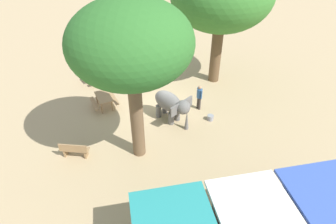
% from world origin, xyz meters
% --- Properties ---
extents(ground_plane, '(60.00, 60.00, 0.00)m').
position_xyz_m(ground_plane, '(0.00, 0.00, 0.00)').
color(ground_plane, tan).
extents(elephant, '(2.21, 2.39, 1.74)m').
position_xyz_m(elephant, '(-0.34, 1.20, 1.11)').
color(elephant, slate).
rests_on(elephant, ground_plane).
extents(person_handler, '(0.32, 0.49, 1.62)m').
position_xyz_m(person_handler, '(-2.21, 0.43, 0.95)').
color(person_handler, '#3F3833').
rests_on(person_handler, ground_plane).
extents(shade_tree_secondary, '(5.03, 4.61, 7.58)m').
position_xyz_m(shade_tree_secondary, '(1.77, 3.52, 5.73)').
color(shade_tree_secondary, brown).
rests_on(shade_tree_secondary, ground_plane).
extents(wooden_bench, '(1.46, 0.80, 0.88)m').
position_xyz_m(wooden_bench, '(4.91, 3.21, 0.47)').
color(wooden_bench, '#9E7A51').
rests_on(wooden_bench, ground_plane).
extents(picnic_table_near, '(1.80, 1.82, 0.78)m').
position_xyz_m(picnic_table_near, '(3.40, -0.88, 0.59)').
color(picnic_table_near, '#9E7A51').
rests_on(picnic_table_near, ground_plane).
extents(picnic_table_far, '(1.97, 1.96, 0.78)m').
position_xyz_m(picnic_table_far, '(3.84, -4.18, 0.59)').
color(picnic_table_far, brown).
rests_on(picnic_table_far, ground_plane).
extents(market_stall_blue, '(2.50, 2.50, 2.52)m').
position_xyz_m(market_stall_blue, '(-3.94, 9.15, 1.14)').
color(market_stall_blue, '#59514C').
rests_on(market_stall_blue, ground_plane).
extents(feed_bucket, '(0.36, 0.36, 0.32)m').
position_xyz_m(feed_bucket, '(-2.57, 1.66, 0.16)').
color(feed_bucket, gray).
rests_on(feed_bucket, ground_plane).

